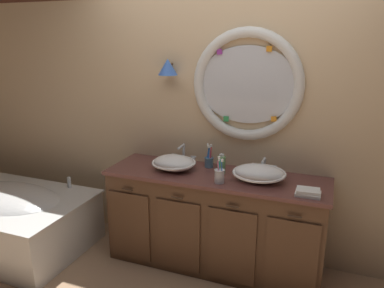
{
  "coord_description": "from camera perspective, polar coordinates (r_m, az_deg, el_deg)",
  "views": [
    {
      "loc": [
        0.88,
        -2.5,
        1.93
      ],
      "look_at": [
        -0.18,
        0.25,
        1.09
      ],
      "focal_mm": 34.77,
      "sensor_mm": 36.0,
      "label": 1
    }
  ],
  "objects": [
    {
      "name": "back_wall_assembly",
      "position": [
        3.27,
        5.28,
        5.05
      ],
      "size": [
        6.4,
        0.26,
        2.6
      ],
      "color": "#D6B78E",
      "rests_on": "ground_plane"
    },
    {
      "name": "sink_basin_right",
      "position": [
        2.98,
        10.26,
        -4.43
      ],
      "size": [
        0.42,
        0.42,
        0.14
      ],
      "color": "white",
      "rests_on": "vanity_counter"
    },
    {
      "name": "vanity_counter",
      "position": [
        3.28,
        3.49,
        -11.54
      ],
      "size": [
        1.85,
        0.59,
        0.84
      ],
      "color": "brown",
      "rests_on": "ground_plane"
    },
    {
      "name": "toothbrush_holder_right",
      "position": [
        2.92,
        4.23,
        -4.81
      ],
      "size": [
        0.08,
        0.08,
        0.21
      ],
      "color": "silver",
      "rests_on": "vanity_counter"
    },
    {
      "name": "folded_hand_towel",
      "position": [
        2.83,
        17.38,
        -7.1
      ],
      "size": [
        0.18,
        0.13,
        0.05
      ],
      "color": "white",
      "rests_on": "vanity_counter"
    },
    {
      "name": "faucet_set_left",
      "position": [
        3.37,
        -1.33,
        -1.72
      ],
      "size": [
        0.24,
        0.15,
        0.18
      ],
      "color": "silver",
      "rests_on": "vanity_counter"
    },
    {
      "name": "bathtub",
      "position": [
        4.01,
        -26.57,
        -9.81
      ],
      "size": [
        1.55,
        0.99,
        0.61
      ],
      "color": "white",
      "rests_on": "ground_plane"
    },
    {
      "name": "toothbrush_holder_left",
      "position": [
        3.26,
        2.63,
        -2.63
      ],
      "size": [
        0.08,
        0.08,
        0.22
      ],
      "color": "slate",
      "rests_on": "vanity_counter"
    },
    {
      "name": "soap_dispenser",
      "position": [
        3.12,
        4.54,
        -3.13
      ],
      "size": [
        0.07,
        0.07,
        0.18
      ],
      "color": "#6BAD66",
      "rests_on": "vanity_counter"
    },
    {
      "name": "sink_basin_left",
      "position": [
        3.19,
        -2.82,
        -2.89
      ],
      "size": [
        0.38,
        0.38,
        0.13
      ],
      "color": "white",
      "rests_on": "vanity_counter"
    },
    {
      "name": "faucet_set_right",
      "position": [
        3.19,
        11.0,
        -3.41
      ],
      "size": [
        0.21,
        0.13,
        0.13
      ],
      "color": "silver",
      "rests_on": "vanity_counter"
    },
    {
      "name": "ground_plane",
      "position": [
        3.29,
        1.47,
        -20.13
      ],
      "size": [
        14.0,
        14.0,
        0.0
      ],
      "primitive_type": "plane",
      "color": "tan"
    }
  ]
}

